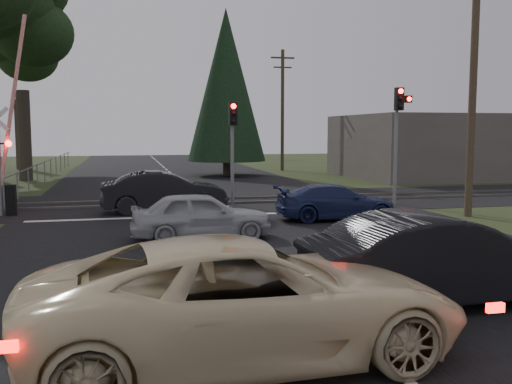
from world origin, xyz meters
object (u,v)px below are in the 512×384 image
object	(u,v)px
crossing_signal	(5,158)
traffic_signal_center	(233,136)
blue_sedan	(336,202)
traffic_signal_right	(399,123)
dark_car_far	(164,192)
utility_pole_far	(225,116)
utility_pole_mid	(282,108)
dark_hatchback	(440,259)
utility_pole_near	(473,80)
cream_coupe	(247,299)
silver_car	(201,216)

from	to	relation	value
crossing_signal	traffic_signal_center	size ratio (longest dim) A/B	1.70
traffic_signal_center	blue_sedan	bearing A→B (deg)	-58.20
traffic_signal_right	blue_sedan	size ratio (longest dim) A/B	1.15
dark_car_far	traffic_signal_center	bearing A→B (deg)	-68.43
crossing_signal	utility_pole_far	size ratio (longest dim) A/B	0.77
utility_pole_mid	blue_sedan	distance (m)	24.51
traffic_signal_center	blue_sedan	distance (m)	5.59
traffic_signal_right	traffic_signal_center	world-z (taller)	traffic_signal_right
utility_pole_mid	utility_pole_far	bearing A→B (deg)	90.00
utility_pole_far	dark_hatchback	distance (m)	58.47
blue_sedan	dark_car_far	world-z (taller)	dark_car_far
utility_pole_near	blue_sedan	bearing A→B (deg)	176.21
cream_coupe	dark_hatchback	size ratio (longest dim) A/B	1.20
silver_car	cream_coupe	bearing A→B (deg)	176.50
crossing_signal	silver_car	xyz separation A→B (m)	(6.08, -5.87, -1.40)
dark_car_far	traffic_signal_right	bearing A→B (deg)	-90.90
silver_car	blue_sedan	distance (m)	5.45
dark_car_far	crossing_signal	bearing A→B (deg)	86.87
crossing_signal	dark_car_far	world-z (taller)	crossing_signal
traffic_signal_center	utility_pole_near	world-z (taller)	utility_pole_near
utility_pole_mid	dark_hatchback	xyz separation A→B (m)	(-6.50, -32.97, -3.93)
utility_pole_near	blue_sedan	distance (m)	6.34
blue_sedan	silver_car	bearing A→B (deg)	120.22
crossing_signal	traffic_signal_right	xyz separation A→B (m)	(14.82, -0.31, 1.26)
cream_coupe	dark_car_far	distance (m)	14.05
utility_pole_near	utility_pole_far	size ratio (longest dim) A/B	1.00
utility_pole_near	dark_car_far	xyz separation A→B (m)	(-10.31, 3.54, -3.98)
utility_pole_near	cream_coupe	distance (m)	15.18
utility_pole_far	dark_hatchback	world-z (taller)	utility_pole_far
utility_pole_near	traffic_signal_right	bearing A→B (deg)	105.34
traffic_signal_center	crossing_signal	bearing A→B (deg)	-173.85
crossing_signal	silver_car	bearing A→B (deg)	-43.97
cream_coupe	silver_car	bearing A→B (deg)	-6.87
traffic_signal_center	utility_pole_far	world-z (taller)	utility_pole_far
crossing_signal	dark_car_far	size ratio (longest dim) A/B	1.53
utility_pole_far	utility_pole_mid	bearing A→B (deg)	-90.00
utility_pole_far	cream_coupe	xyz separation A→B (m)	(-10.23, -59.51, -3.92)
traffic_signal_center	utility_pole_far	distance (m)	44.99
utility_pole_near	utility_pole_far	distance (m)	49.00
cream_coupe	dark_hatchback	xyz separation A→B (m)	(3.72, 1.54, -0.01)
dark_hatchback	traffic_signal_center	bearing A→B (deg)	1.29
cream_coupe	utility_pole_near	bearing A→B (deg)	-47.45
dark_car_far	utility_pole_far	bearing A→B (deg)	-13.29
traffic_signal_right	dark_car_far	xyz separation A→B (m)	(-9.36, 0.06, -2.56)
cream_coupe	dark_hatchback	distance (m)	4.03
utility_pole_near	utility_pole_far	world-z (taller)	same
silver_car	utility_pole_far	bearing A→B (deg)	-10.61
cream_coupe	dark_car_far	world-z (taller)	cream_coupe
silver_car	dark_hatchback	bearing A→B (deg)	-155.03
utility_pole_near	utility_pole_mid	distance (m)	24.00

